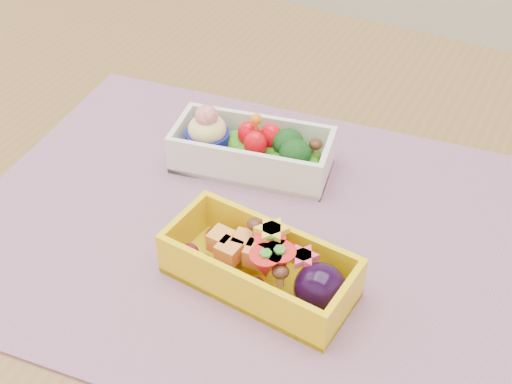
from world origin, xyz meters
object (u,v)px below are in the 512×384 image
at_px(bento_white, 251,149).
at_px(bento_yellow, 263,266).
at_px(placemat, 246,226).
at_px(table, 292,293).

bearing_deg(bento_white, bento_yellow, -69.73).
relative_size(placemat, bento_yellow, 3.12).
distance_m(table, bento_white, 0.15).
height_order(table, placemat, placemat).
relative_size(table, bento_yellow, 7.75).
distance_m(placemat, bento_white, 0.09).
height_order(table, bento_yellow, bento_yellow).
bearing_deg(bento_yellow, placemat, 134.28).
bearing_deg(table, bento_white, 146.19).
bearing_deg(bento_white, placemat, -76.63).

